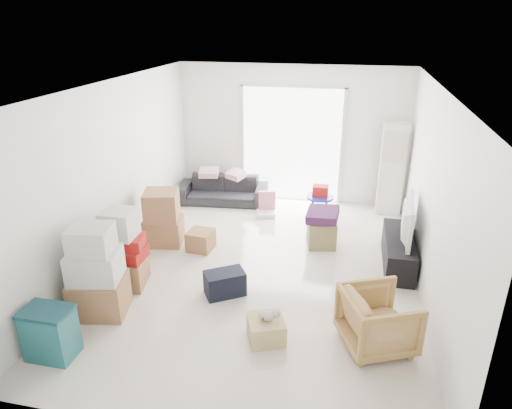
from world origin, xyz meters
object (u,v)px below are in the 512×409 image
object	(u,v)px
tv_console	(398,251)
storage_bins	(50,333)
ottoman	(322,233)
armchair	(378,318)
wood_crate	(266,329)
sofa	(223,186)
television	(401,233)
ac_tower	(392,169)
kids_table	(320,195)

from	to	relation	value
tv_console	storage_bins	size ratio (longest dim) A/B	2.25
storage_bins	ottoman	size ratio (longest dim) A/B	1.37
armchair	storage_bins	bearing A→B (deg)	81.22
wood_crate	tv_console	bearing A→B (deg)	52.70
storage_bins	sofa	bearing A→B (deg)	82.89
television	armchair	xyz separation A→B (m)	(-0.37, -1.98, -0.14)
ac_tower	wood_crate	size ratio (longest dim) A/B	4.27
sofa	wood_crate	distance (m)	4.36
storage_bins	wood_crate	world-z (taller)	storage_bins
ac_tower	tv_console	bearing A→B (deg)	-88.59
storage_bins	kids_table	xyz separation A→B (m)	(2.58, 4.43, 0.15)
sofa	storage_bins	size ratio (longest dim) A/B	2.93
ac_tower	wood_crate	world-z (taller)	ac_tower
tv_console	television	bearing A→B (deg)	0.00
tv_console	ottoman	size ratio (longest dim) A/B	3.10
armchair	kids_table	world-z (taller)	armchair
television	ottoman	xyz separation A→B (m)	(-1.19, 0.39, -0.31)
ac_tower	ottoman	size ratio (longest dim) A/B	3.93
tv_console	sofa	world-z (taller)	sofa
armchair	ottoman	bearing A→B (deg)	-4.56
armchair	kids_table	distance (m)	3.62
television	kids_table	distance (m)	2.01
kids_table	ottoman	bearing A→B (deg)	-83.46
sofa	ottoman	size ratio (longest dim) A/B	4.03
sofa	storage_bins	bearing A→B (deg)	-102.28
tv_console	television	size ratio (longest dim) A/B	1.32
ac_tower	wood_crate	distance (m)	4.52
kids_table	wood_crate	bearing A→B (deg)	-94.88
sofa	ottoman	bearing A→B (deg)	-40.42
ac_tower	kids_table	xyz separation A→B (m)	(-1.27, -0.52, -0.42)
armchair	kids_table	bearing A→B (deg)	-8.46
ottoman	kids_table	xyz separation A→B (m)	(-0.13, 1.12, 0.23)
television	ottoman	distance (m)	1.29
wood_crate	ottoman	bearing A→B (deg)	80.11
ac_tower	wood_crate	bearing A→B (deg)	-110.74
television	ac_tower	bearing A→B (deg)	6.30
tv_console	storage_bins	distance (m)	4.87
tv_console	television	xyz separation A→B (m)	(0.00, 0.00, 0.30)
ac_tower	storage_bins	size ratio (longest dim) A/B	2.86
kids_table	wood_crate	distance (m)	3.68
tv_console	ac_tower	bearing A→B (deg)	91.41
ac_tower	television	world-z (taller)	ac_tower
armchair	wood_crate	xyz separation A→B (m)	(-1.26, -0.16, -0.25)
armchair	television	bearing A→B (deg)	-34.20
tv_console	storage_bins	world-z (taller)	storage_bins
ac_tower	kids_table	size ratio (longest dim) A/B	2.74
armchair	storage_bins	xyz separation A→B (m)	(-3.53, -0.94, -0.08)
ac_tower	ottoman	xyz separation A→B (m)	(-1.14, -1.64, -0.65)
kids_table	storage_bins	bearing A→B (deg)	-120.24
ac_tower	television	xyz separation A→B (m)	(0.05, -2.03, -0.35)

